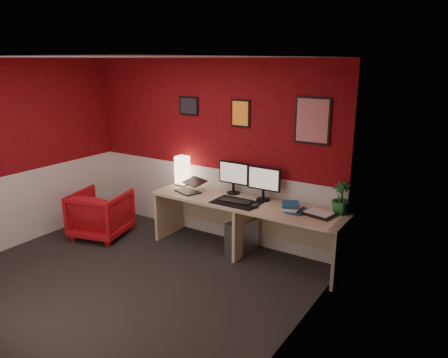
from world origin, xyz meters
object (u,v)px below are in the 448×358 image
laptop (188,184)px  shoji_lamp (182,171)px  potted_plant (341,198)px  monitor_right (264,178)px  pc_tower (242,237)px  zen_tray (319,214)px  monitor_left (233,173)px  armchair (101,214)px  desk (245,229)px

laptop → shoji_lamp: bearing=157.9°
shoji_lamp → potted_plant: bearing=1.4°
monitor_right → pc_tower: bearing=-142.5°
zen_tray → monitor_left: bearing=172.3°
laptop → monitor_right: 1.07m
monitor_left → monitor_right: size_ratio=1.00×
monitor_left → armchair: (-1.74, -0.80, -0.68)m
desk → pc_tower: bearing=165.2°
monitor_left → pc_tower: size_ratio=1.29×
shoji_lamp → monitor_left: (0.83, 0.04, 0.09)m
shoji_lamp → armchair: bearing=-140.3°
monitor_right → armchair: 2.44m
monitor_right → potted_plant: bearing=3.0°
potted_plant → monitor_right: bearing=-177.0°
zen_tray → pc_tower: zen_tray is taller
desk → shoji_lamp: bearing=171.2°
laptop → potted_plant: size_ratio=0.86×
monitor_left → potted_plant: monitor_left is taller
pc_tower → potted_plant: bearing=22.8°
monitor_left → pc_tower: 0.86m
monitor_right → armchair: monitor_right is taller
shoji_lamp → potted_plant: size_ratio=1.04×
shoji_lamp → monitor_right: bearing=0.1°
desk → laptop: (-0.87, -0.07, 0.47)m
armchair → zen_tray: bearing=176.8°
zen_tray → monitor_right: bearing=170.4°
desk → potted_plant: 1.30m
desk → armchair: 2.14m
potted_plant → armchair: bearing=-165.8°
pc_tower → armchair: 2.09m
monitor_left → zen_tray: size_ratio=1.66×
desk → monitor_left: size_ratio=4.48×
shoji_lamp → potted_plant: 2.30m
desk → monitor_left: 0.76m
shoji_lamp → monitor_left: size_ratio=0.69×
laptop → desk: bearing=23.7°
monitor_right → zen_tray: bearing=-9.6°
monitor_left → pc_tower: bearing=-38.5°
armchair → monitor_left: bearing=-170.3°
desk → laptop: 0.99m
zen_tray → armchair: (-3.02, -0.62, -0.41)m
zen_tray → shoji_lamp: bearing=176.4°
pc_tower → armchair: armchair is taller
shoji_lamp → laptop: 0.38m
monitor_right → laptop: bearing=-166.4°
zen_tray → potted_plant: potted_plant is taller
shoji_lamp → armchair: shoji_lamp is taller
shoji_lamp → pc_tower: (1.09, -0.16, -0.70)m
potted_plant → pc_tower: (-1.21, -0.22, -0.70)m
monitor_right → armchair: (-2.21, -0.76, -0.68)m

